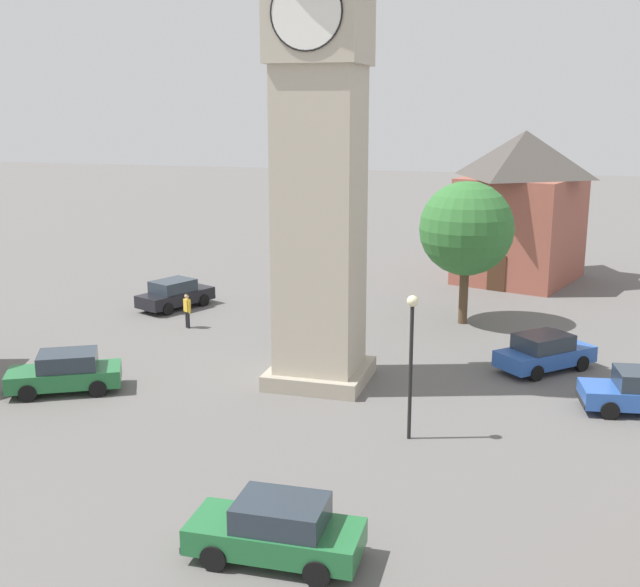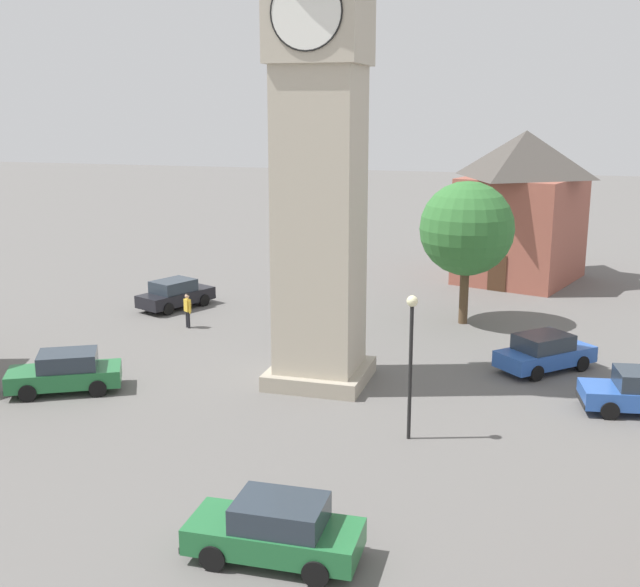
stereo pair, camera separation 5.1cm
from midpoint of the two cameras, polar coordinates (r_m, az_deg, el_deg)
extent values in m
plane|color=#605E5B|center=(31.18, 0.05, -6.28)|extent=(200.00, 200.00, 0.00)
cube|color=#A59C89|center=(31.08, 0.05, -5.76)|extent=(3.68, 3.68, 0.60)
cube|color=#B7AD99|center=(29.67, 0.05, 5.12)|extent=(2.95, 2.95, 11.26)
cube|color=#B7AD99|center=(29.51, 0.05, 19.20)|extent=(3.30, 3.30, 3.24)
cylinder|color=white|center=(31.12, 0.96, 18.90)|extent=(2.48, 0.04, 2.48)
torus|color=black|center=(31.13, 0.96, 18.90)|extent=(2.54, 0.06, 2.54)
cube|color=black|center=(31.19, 0.98, 19.39)|extent=(0.05, 0.02, 0.69)
cube|color=black|center=(31.06, 1.68, 18.90)|extent=(0.94, 0.02, 0.04)
cylinder|color=white|center=(27.91, -0.96, 19.53)|extent=(2.48, 0.04, 2.48)
torus|color=black|center=(27.90, -0.97, 19.53)|extent=(2.54, 0.06, 2.54)
cube|color=#2D5BB7|center=(33.48, 15.88, -4.35)|extent=(4.10, 4.10, 0.64)
cube|color=#28333D|center=(33.20, 15.76, -3.37)|extent=(2.59, 2.59, 0.64)
cylinder|color=black|center=(34.94, 16.38, -4.11)|extent=(0.61, 0.61, 0.64)
cylinder|color=black|center=(33.89, 18.29, -4.78)|extent=(0.61, 0.61, 0.64)
cylinder|color=black|center=(33.30, 13.37, -4.78)|extent=(0.61, 0.61, 0.64)
cylinder|color=black|center=(32.20, 15.27, -5.53)|extent=(0.61, 0.61, 0.64)
cube|color=black|center=(34.95, 18.23, -4.15)|extent=(1.26, 1.26, 0.16)
cube|color=black|center=(42.64, -10.24, -0.25)|extent=(3.19, 4.44, 0.64)
cube|color=#28333D|center=(42.41, -10.43, 0.52)|extent=(2.27, 2.55, 0.64)
cylinder|color=black|center=(44.07, -9.69, -0.15)|extent=(0.46, 0.67, 0.64)
cylinder|color=black|center=(42.90, -8.29, -0.47)|extent=(0.46, 0.67, 0.64)
cylinder|color=black|center=(42.56, -12.19, -0.75)|extent=(0.46, 0.67, 0.64)
cylinder|color=black|center=(41.35, -10.81, -1.10)|extent=(0.46, 0.67, 0.64)
cube|color=black|center=(43.98, -8.23, -0.06)|extent=(1.58, 0.77, 0.16)
cube|color=#236B38|center=(31.38, -17.78, -5.68)|extent=(4.42, 3.42, 0.64)
cube|color=#28333D|center=(31.17, -17.59, -4.60)|extent=(2.59, 2.36, 0.64)
cylinder|color=black|center=(30.88, -20.17, -6.71)|extent=(0.67, 0.49, 0.64)
cylinder|color=black|center=(32.37, -19.78, -5.75)|extent=(0.67, 0.49, 0.64)
cylinder|color=black|center=(30.59, -15.59, -6.56)|extent=(0.67, 0.49, 0.64)
cylinder|color=black|center=(32.10, -15.42, -5.60)|extent=(0.67, 0.49, 0.64)
cube|color=black|center=(31.74, -21.40, -6.18)|extent=(0.88, 1.53, 0.16)
cube|color=#236B38|center=(19.62, -3.21, -16.98)|extent=(4.14, 1.80, 0.64)
cube|color=#28333D|center=(19.27, -2.80, -15.45)|extent=(2.14, 1.61, 0.64)
cylinder|color=black|center=(19.49, -7.59, -18.23)|extent=(0.65, 0.24, 0.64)
cylinder|color=black|center=(20.77, -5.86, -16.04)|extent=(0.65, 0.24, 0.64)
cylinder|color=black|center=(18.81, -0.21, -19.39)|extent=(0.65, 0.24, 0.64)
cylinder|color=black|center=(20.13, 1.02, -17.00)|extent=(0.65, 0.24, 0.64)
cube|color=black|center=(20.37, -8.86, -16.61)|extent=(0.16, 1.67, 0.16)
cylinder|color=black|center=(29.18, 20.09, -7.88)|extent=(0.67, 0.32, 0.64)
cylinder|color=black|center=(30.64, 19.45, -6.81)|extent=(0.67, 0.32, 0.64)
cube|color=black|center=(29.73, 18.28, -7.24)|extent=(0.38, 1.66, 0.16)
cylinder|color=black|center=(38.74, -9.35, -1.88)|extent=(0.13, 0.13, 0.82)
cylinder|color=black|center=(38.90, -9.47, -1.82)|extent=(0.13, 0.13, 0.82)
cube|color=gold|center=(38.64, -9.45, -0.83)|extent=(0.42, 0.40, 0.60)
cylinder|color=gold|center=(38.45, -9.29, -0.98)|extent=(0.09, 0.09, 0.60)
cylinder|color=gold|center=(38.86, -9.60, -0.84)|extent=(0.09, 0.09, 0.60)
sphere|color=tan|center=(38.54, -9.47, -0.19)|extent=(0.22, 0.22, 0.22)
sphere|color=black|center=(38.54, -9.46, -0.15)|extent=(0.20, 0.20, 0.20)
cylinder|color=brown|center=(39.47, 10.31, 0.09)|extent=(0.44, 0.44, 3.12)
sphere|color=#337033|center=(38.88, 10.51, 4.61)|extent=(4.54, 4.54, 4.54)
cube|color=#995142|center=(49.80, 14.25, 4.50)|extent=(7.92, 8.70, 6.30)
pyramid|color=#47423D|center=(49.33, 14.55, 9.68)|extent=(8.31, 9.14, 2.71)
cube|color=#422819|center=(46.80, 12.60, 1.43)|extent=(1.07, 0.41, 2.10)
cylinder|color=black|center=(25.44, 6.54, -5.75)|extent=(0.12, 0.12, 4.39)
sphere|color=beige|center=(24.77, 6.69, -0.54)|extent=(0.36, 0.36, 0.36)
camera|label=1|loc=(0.03, -89.95, 0.01)|focal=44.66mm
camera|label=2|loc=(0.03, 90.05, -0.01)|focal=44.66mm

